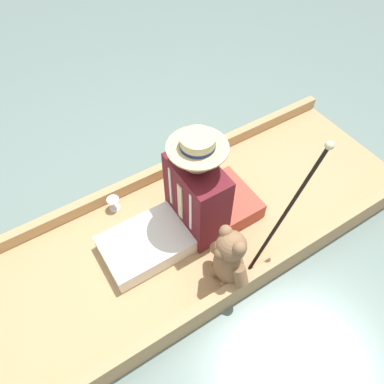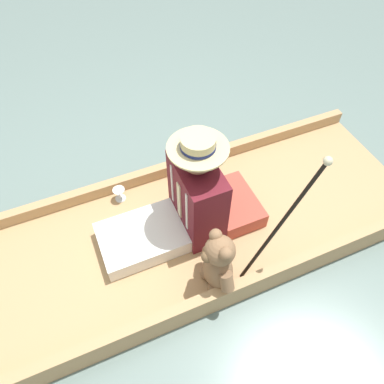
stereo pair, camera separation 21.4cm
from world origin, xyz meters
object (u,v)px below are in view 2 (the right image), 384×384
Objects in this scene: wine_glass at (119,192)px; teddy_bear at (218,264)px; walking_cane at (286,216)px; seated_person at (182,204)px.

teddy_bear is at bearing -157.32° from wine_glass.
seated_person is at bearing 40.65° from walking_cane.
teddy_bear is at bearing 85.04° from walking_cane.
teddy_bear is 4.71× the size of wine_glass.
wine_glass is (0.39, 0.30, -0.19)m from seated_person.
wine_glass is (0.80, 0.33, -0.14)m from teddy_bear.
seated_person is 0.53m from wine_glass.
wine_glass is 0.11× the size of walking_cane.
wine_glass is 1.16m from walking_cane.
seated_person is at bearing 5.05° from teddy_bear.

